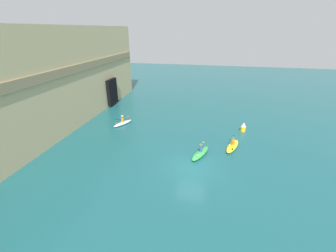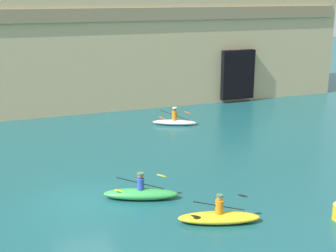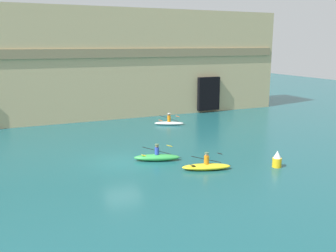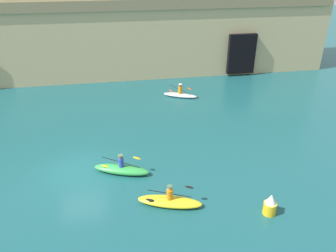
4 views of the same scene
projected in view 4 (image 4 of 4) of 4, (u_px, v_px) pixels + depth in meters
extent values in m
plane|color=#195156|center=(79.00, 172.00, 18.03)|extent=(120.00, 120.00, 0.00)
cube|color=tan|center=(110.00, 14.00, 31.01)|extent=(42.18, 6.19, 11.35)
cube|color=#847555|center=(110.00, 6.00, 27.74)|extent=(41.33, 0.24, 0.89)
cube|color=black|center=(241.00, 54.00, 31.70)|extent=(2.68, 0.70, 3.79)
ellipsoid|color=white|center=(180.00, 95.00, 27.49)|extent=(2.84, 1.82, 0.34)
cylinder|color=orange|center=(180.00, 90.00, 27.28)|extent=(0.33, 0.33, 0.58)
sphere|color=brown|center=(180.00, 85.00, 27.09)|extent=(0.24, 0.24, 0.24)
cylinder|color=silver|center=(180.00, 84.00, 27.05)|extent=(0.30, 0.30, 0.06)
cylinder|color=black|center=(180.00, 90.00, 27.27)|extent=(1.56, 1.21, 0.58)
ellipsoid|color=#D84C19|center=(190.00, 89.00, 26.81)|extent=(0.46, 0.41, 0.17)
ellipsoid|color=#D84C19|center=(171.00, 91.00, 27.73)|extent=(0.46, 0.41, 0.17)
ellipsoid|color=green|center=(122.00, 170.00, 17.84)|extent=(3.19, 1.86, 0.44)
cylinder|color=#2D47B7|center=(121.00, 163.00, 17.63)|extent=(0.29, 0.29, 0.48)
sphere|color=#9E704C|center=(121.00, 157.00, 17.46)|extent=(0.23, 0.23, 0.23)
cylinder|color=#4C6B4C|center=(120.00, 156.00, 17.42)|extent=(0.29, 0.29, 0.06)
cylinder|color=black|center=(121.00, 162.00, 17.61)|extent=(1.96, 0.44, 0.67)
ellipsoid|color=yellow|center=(137.00, 158.00, 17.46)|extent=(0.46, 0.26, 0.18)
ellipsoid|color=yellow|center=(105.00, 166.00, 17.77)|extent=(0.46, 0.26, 0.18)
ellipsoid|color=yellow|center=(170.00, 202.00, 15.55)|extent=(3.19, 1.75, 0.39)
cylinder|color=orange|center=(170.00, 194.00, 15.33)|extent=(0.31, 0.31, 0.52)
sphere|color=tan|center=(170.00, 188.00, 15.17)|extent=(0.21, 0.21, 0.21)
cylinder|color=#4C6B4C|center=(170.00, 186.00, 15.13)|extent=(0.26, 0.26, 0.06)
cylinder|color=black|center=(170.00, 194.00, 15.32)|extent=(2.09, 0.14, 0.68)
ellipsoid|color=black|center=(189.00, 187.00, 15.29)|extent=(0.44, 0.20, 0.18)
ellipsoid|color=black|center=(150.00, 200.00, 15.35)|extent=(0.44, 0.20, 0.18)
cylinder|color=yellow|center=(269.00, 208.00, 14.98)|extent=(0.59, 0.59, 0.61)
cone|color=white|center=(271.00, 199.00, 14.72)|extent=(0.50, 0.50, 0.48)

